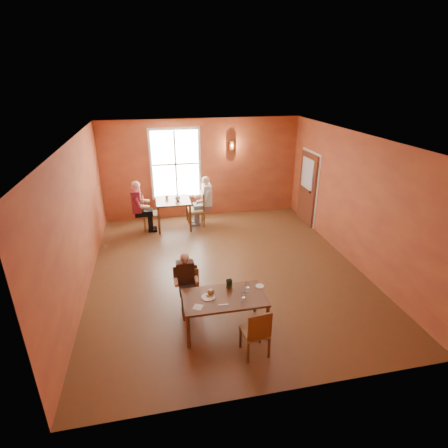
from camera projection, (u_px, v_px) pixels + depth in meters
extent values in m
cube|color=brown|center=(226.00, 269.00, 8.10)|extent=(6.00, 7.00, 0.01)
cube|color=brown|center=(202.00, 169.00, 10.66)|extent=(6.00, 0.04, 3.00)
cube|color=brown|center=(284.00, 305.00, 4.36)|extent=(6.00, 0.04, 3.00)
cube|color=brown|center=(79.00, 219.00, 6.95)|extent=(0.04, 7.00, 3.00)
cube|color=brown|center=(353.00, 199.00, 8.07)|extent=(0.04, 7.00, 3.00)
cube|color=white|center=(226.00, 138.00, 6.92)|extent=(6.00, 7.00, 0.04)
cube|color=white|center=(176.00, 164.00, 10.39)|extent=(1.36, 0.10, 1.96)
cube|color=maroon|center=(307.00, 189.00, 10.31)|extent=(0.12, 1.04, 2.10)
cylinder|color=brown|center=(232.00, 145.00, 10.46)|extent=(0.16, 0.16, 0.28)
cylinder|color=white|center=(208.00, 297.00, 5.92)|extent=(0.29, 0.29, 0.03)
cube|color=tan|center=(211.00, 293.00, 5.98)|extent=(0.10, 0.10, 0.09)
cube|color=#1E3222|center=(229.00, 284.00, 6.17)|extent=(0.11, 0.07, 0.17)
cube|color=silver|center=(223.00, 305.00, 5.75)|extent=(0.17, 0.02, 0.00)
cube|color=white|center=(198.00, 307.00, 5.68)|extent=(0.20, 0.20, 0.01)
cylinder|color=silver|center=(260.00, 286.00, 6.24)|extent=(0.19, 0.19, 0.01)
imported|color=white|center=(178.00, 199.00, 9.94)|extent=(0.15, 0.15, 0.11)
imported|color=white|center=(167.00, 197.00, 10.06)|extent=(0.13, 0.13, 0.10)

